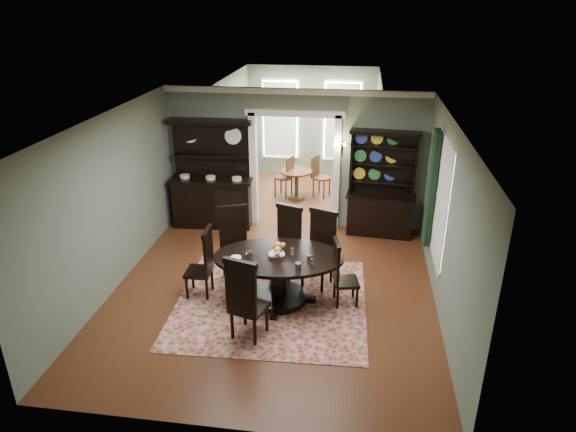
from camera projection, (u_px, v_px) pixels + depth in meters
name	position (u px, v px, depth m)	size (l,w,h in m)	color
room	(271.00, 209.00, 8.23)	(5.51, 6.01, 3.01)	#552C16
parlor	(307.00, 130.00, 13.24)	(3.51, 3.50, 3.01)	#552C16
doorway_trim	(295.00, 154.00, 10.90)	(2.08, 0.25, 2.57)	white
right_window	(437.00, 196.00, 8.68)	(0.15, 1.47, 2.12)	white
wall_sconce	(340.00, 145.00, 10.53)	(0.27, 0.21, 0.21)	gold
rug	(271.00, 301.00, 8.61)	(3.13, 3.03, 0.01)	maroon
dining_table	(279.00, 270.00, 8.43)	(2.26, 2.16, 0.84)	black
centerpiece	(277.00, 253.00, 8.28)	(1.38, 0.89, 0.23)	white
chair_far_left	(234.00, 241.00, 9.08)	(0.64, 0.62, 1.37)	black
chair_far_mid	(287.00, 239.00, 9.22)	(0.61, 0.60, 1.32)	black
chair_far_right	(320.00, 245.00, 8.94)	(0.64, 0.63, 1.37)	black
chair_end_left	(204.00, 261.00, 8.56)	(0.44, 0.48, 1.24)	black
chair_end_right	(341.00, 272.00, 8.33)	(0.49, 0.50, 1.15)	black
chair_near	(245.00, 298.00, 7.40)	(0.63, 0.61, 1.38)	black
sideboard	(213.00, 189.00, 11.20)	(1.82, 0.75, 2.34)	black
welsh_dresser	(381.00, 198.00, 10.76)	(1.47, 0.65, 2.23)	black
parlor_table	(296.00, 180.00, 12.78)	(0.79, 0.79, 0.73)	#502C17
parlor_chair_left	(286.00, 175.00, 12.86)	(0.49, 0.48, 1.05)	#502C17
parlor_chair_right	(319.00, 175.00, 12.92)	(0.49, 0.48, 1.02)	#502C17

